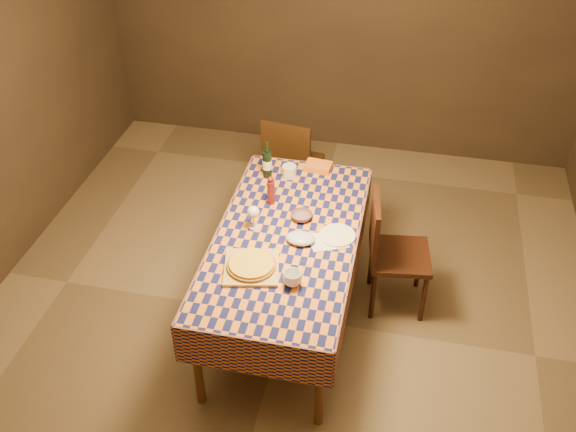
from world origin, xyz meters
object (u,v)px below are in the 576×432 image
(cutting_board, at_px, (252,267))
(white_plate, at_px, (337,235))
(chair_right, at_px, (389,248))
(dining_table, at_px, (286,245))
(bowl, at_px, (302,216))
(wine_bottle, at_px, (267,163))
(chair_far, at_px, (291,161))
(pizza, at_px, (251,264))

(cutting_board, xyz_separation_m, white_plate, (0.47, 0.43, -0.00))
(white_plate, xyz_separation_m, chair_right, (0.34, 0.25, -0.25))
(dining_table, bearing_deg, cutting_board, -112.06)
(dining_table, bearing_deg, bowl, 72.78)
(bowl, distance_m, white_plate, 0.30)
(white_plate, relative_size, chair_right, 0.26)
(cutting_board, bearing_deg, wine_bottle, 98.06)
(wine_bottle, height_order, white_plate, wine_bottle)
(wine_bottle, height_order, chair_right, wine_bottle)
(bowl, bearing_deg, chair_far, 105.66)
(white_plate, relative_size, chair_far, 0.26)
(dining_table, distance_m, white_plate, 0.35)
(chair_far, relative_size, chair_right, 1.00)
(pizza, xyz_separation_m, white_plate, (0.47, 0.43, -0.03))
(pizza, bearing_deg, bowl, 69.65)
(chair_far, bearing_deg, chair_right, -46.26)
(cutting_board, distance_m, pizza, 0.03)
(pizza, height_order, chair_far, chair_far)
(pizza, relative_size, bowl, 2.32)
(dining_table, relative_size, chair_right, 1.98)
(cutting_board, bearing_deg, pizza, 0.00)
(pizza, xyz_separation_m, chair_right, (0.82, 0.68, -0.28))
(cutting_board, height_order, pizza, pizza)
(chair_right, bearing_deg, chair_far, 133.74)
(pizza, bearing_deg, chair_far, 93.28)
(bowl, relative_size, white_plate, 0.61)
(dining_table, height_order, bowl, bowl)
(dining_table, distance_m, chair_right, 0.76)
(dining_table, relative_size, bowl, 12.48)
(white_plate, bearing_deg, chair_right, 35.95)
(cutting_board, xyz_separation_m, chair_far, (-0.09, 1.63, -0.26))
(cutting_board, relative_size, bowl, 2.28)
(bowl, bearing_deg, cutting_board, -110.35)
(pizza, height_order, chair_right, chair_right)
(pizza, distance_m, chair_far, 1.66)
(cutting_board, height_order, white_plate, cutting_board)
(dining_table, height_order, chair_far, chair_far)
(dining_table, bearing_deg, pizza, -112.06)
(pizza, bearing_deg, chair_right, 39.56)
(dining_table, relative_size, cutting_board, 5.47)
(wine_bottle, distance_m, white_plate, 0.87)
(wine_bottle, bearing_deg, cutting_board, -81.94)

